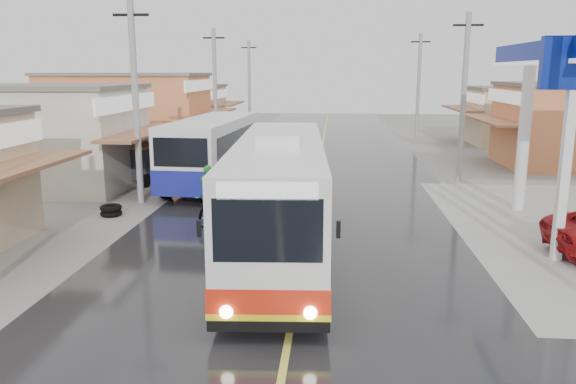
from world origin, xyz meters
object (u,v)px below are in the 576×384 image
object	(u,v)px
tricycle_near	(141,161)
tyre_stack	(111,210)
second_bus	(214,150)
coach_bus	(280,196)
cyclist	(210,204)

from	to	relation	value
tricycle_near	tyre_stack	size ratio (longest dim) A/B	3.25
tricycle_near	second_bus	bearing A→B (deg)	4.13
coach_bus	cyclist	bearing A→B (deg)	127.99
second_bus	tyre_stack	size ratio (longest dim) A/B	11.83
second_bus	cyclist	world-z (taller)	second_bus
coach_bus	cyclist	distance (m)	4.38
second_bus	cyclist	xyz separation A→B (m)	(1.30, -6.79, -0.99)
second_bus	tricycle_near	distance (m)	3.64
tyre_stack	cyclist	bearing A→B (deg)	-9.86
cyclist	tyre_stack	xyz separation A→B (m)	(-3.91, 0.68, -0.49)
tyre_stack	tricycle_near	bearing A→B (deg)	98.80
tricycle_near	tyre_stack	bearing A→B (deg)	-74.48
coach_bus	tricycle_near	world-z (taller)	coach_bus
coach_bus	tyre_stack	distance (m)	7.91
coach_bus	tricycle_near	bearing A→B (deg)	123.84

